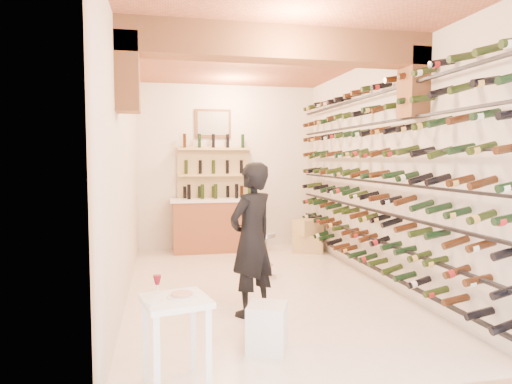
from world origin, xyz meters
TOP-DOWN VIEW (x-y plane):
  - ground at (0.00, 0.00)m, footprint 6.00×6.00m
  - room_shell at (0.00, -0.26)m, footprint 3.52×6.02m
  - wine_rack at (1.53, 0.00)m, footprint 0.32×5.70m
  - back_counter at (-0.30, 2.65)m, footprint 1.70×0.62m
  - back_shelving at (-0.30, 2.89)m, footprint 1.40×0.31m
  - tasting_table at (-1.21, -2.48)m, footprint 0.58×0.58m
  - white_stool at (-0.37, -1.97)m, footprint 0.45×0.45m
  - person at (-0.31, -0.98)m, footprint 0.75×0.71m
  - chrome_barstool at (0.18, 0.55)m, footprint 0.35×0.35m
  - crate_lower at (1.40, 2.20)m, footprint 0.68×0.58m
  - crate_upper at (1.40, 2.20)m, footprint 0.59×0.52m

SIDE VIEW (x-z plane):
  - ground at x=0.00m, z-range 0.00..0.00m
  - crate_lower at x=1.40m, z-range 0.00..0.34m
  - white_stool at x=-0.37m, z-range 0.00..0.43m
  - chrome_barstool at x=0.18m, z-range 0.05..0.73m
  - crate_upper at x=1.40m, z-range 0.34..0.63m
  - back_counter at x=-0.30m, z-range -0.11..1.18m
  - tasting_table at x=-1.21m, z-range 0.15..1.00m
  - person at x=-0.31m, z-range 0.00..1.73m
  - back_shelving at x=-0.30m, z-range -0.19..2.53m
  - wine_rack at x=1.53m, z-range 0.27..2.83m
  - room_shell at x=0.00m, z-range 0.65..3.86m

